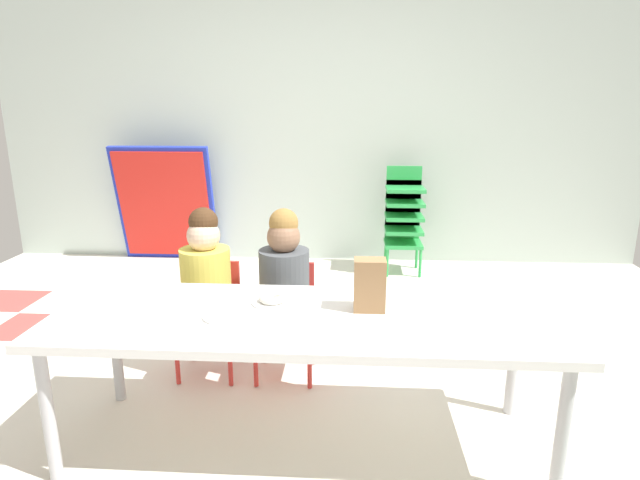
{
  "coord_description": "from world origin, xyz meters",
  "views": [
    {
      "loc": [
        0.32,
        -2.59,
        1.43
      ],
      "look_at": [
        0.19,
        -0.39,
        0.85
      ],
      "focal_mm": 28.91,
      "sensor_mm": 36.0,
      "label": 1
    }
  ],
  "objects": [
    {
      "name": "kid_chair_green_stack",
      "position": [
        0.78,
        1.82,
        0.52
      ],
      "size": [
        0.32,
        0.3,
        0.92
      ],
      "color": "green",
      "rests_on": "ground_plane"
    },
    {
      "name": "paper_plate_near_edge",
      "position": [
        -0.01,
        -0.53,
        0.6
      ],
      "size": [
        0.18,
        0.18,
        0.01
      ],
      "primitive_type": "cylinder",
      "color": "white",
      "rests_on": "craft_table"
    },
    {
      "name": "craft_table",
      "position": [
        0.14,
        -0.64,
        0.55
      ],
      "size": [
        2.07,
        0.7,
        0.6
      ],
      "color": "white",
      "rests_on": "ground_plane"
    },
    {
      "name": "ground_plane",
      "position": [
        -0.01,
        -0.0,
        -0.01
      ],
      "size": [
        5.88,
        4.4,
        0.02
      ],
      "color": "silver"
    },
    {
      "name": "seated_child_near_camera",
      "position": [
        -0.43,
        -0.07,
        0.55
      ],
      "size": [
        0.32,
        0.32,
        0.92
      ],
      "color": "red",
      "rests_on": "ground_plane"
    },
    {
      "name": "paper_bag_brown",
      "position": [
        0.4,
        -0.58,
        0.71
      ],
      "size": [
        0.13,
        0.09,
        0.22
      ],
      "primitive_type": "cube",
      "color": "#9E754C",
      "rests_on": "craft_table"
    },
    {
      "name": "back_wall",
      "position": [
        0.0,
        2.2,
        1.34
      ],
      "size": [
        5.88,
        0.1,
        2.69
      ],
      "primitive_type": "cube",
      "color": "#B2C1B7",
      "rests_on": "ground_plane"
    },
    {
      "name": "paper_plate_center_table",
      "position": [
        -0.18,
        -0.69,
        0.6
      ],
      "size": [
        0.18,
        0.18,
        0.01
      ],
      "primitive_type": "cylinder",
      "color": "white",
      "rests_on": "craft_table"
    },
    {
      "name": "seated_child_middle_seat",
      "position": [
        -0.02,
        -0.07,
        0.55
      ],
      "size": [
        0.32,
        0.31,
        0.92
      ],
      "color": "red",
      "rests_on": "ground_plane"
    },
    {
      "name": "donut_powdered_on_plate",
      "position": [
        -0.01,
        -0.53,
        0.62
      ],
      "size": [
        0.12,
        0.12,
        0.03
      ],
      "primitive_type": "torus",
      "color": "white",
      "rests_on": "craft_table"
    },
    {
      "name": "folded_activity_table",
      "position": [
        -1.4,
        2.0,
        0.54
      ],
      "size": [
        0.9,
        0.29,
        1.09
      ],
      "color": "#1E33BF",
      "rests_on": "ground_plane"
    }
  ]
}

